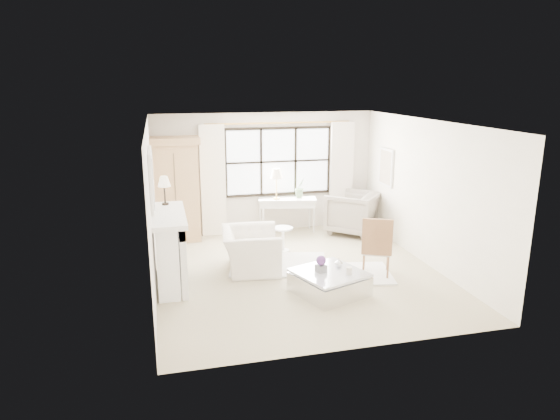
# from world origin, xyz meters

# --- Properties ---
(floor) EXTENTS (5.50, 5.50, 0.00)m
(floor) POSITION_xyz_m (0.00, 0.00, 0.00)
(floor) COLOR #C3B591
(floor) RESTS_ON ground
(ceiling) EXTENTS (5.50, 5.50, 0.00)m
(ceiling) POSITION_xyz_m (0.00, 0.00, 2.70)
(ceiling) COLOR white
(ceiling) RESTS_ON ground
(wall_back) EXTENTS (5.00, 0.00, 5.00)m
(wall_back) POSITION_xyz_m (0.00, 2.75, 1.35)
(wall_back) COLOR silver
(wall_back) RESTS_ON ground
(wall_front) EXTENTS (5.00, 0.00, 5.00)m
(wall_front) POSITION_xyz_m (0.00, -2.75, 1.35)
(wall_front) COLOR white
(wall_front) RESTS_ON ground
(wall_left) EXTENTS (0.00, 5.50, 5.50)m
(wall_left) POSITION_xyz_m (-2.50, 0.00, 1.35)
(wall_left) COLOR silver
(wall_left) RESTS_ON ground
(wall_right) EXTENTS (0.00, 5.50, 5.50)m
(wall_right) POSITION_xyz_m (2.50, 0.00, 1.35)
(wall_right) COLOR white
(wall_right) RESTS_ON ground
(window_pane) EXTENTS (2.40, 0.02, 1.50)m
(window_pane) POSITION_xyz_m (0.30, 2.73, 1.60)
(window_pane) COLOR silver
(window_pane) RESTS_ON wall_back
(window_frame) EXTENTS (2.50, 0.04, 1.50)m
(window_frame) POSITION_xyz_m (0.30, 2.72, 1.60)
(window_frame) COLOR black
(window_frame) RESTS_ON wall_back
(curtain_rod) EXTENTS (3.30, 0.04, 0.04)m
(curtain_rod) POSITION_xyz_m (0.30, 2.67, 2.47)
(curtain_rod) COLOR #B3853E
(curtain_rod) RESTS_ON wall_back
(curtain_left) EXTENTS (0.55, 0.10, 2.47)m
(curtain_left) POSITION_xyz_m (-1.20, 2.65, 1.24)
(curtain_left) COLOR white
(curtain_left) RESTS_ON ground
(curtain_right) EXTENTS (0.55, 0.10, 2.47)m
(curtain_right) POSITION_xyz_m (1.80, 2.65, 1.24)
(curtain_right) COLOR silver
(curtain_right) RESTS_ON ground
(fireplace) EXTENTS (0.58, 1.66, 1.26)m
(fireplace) POSITION_xyz_m (-2.27, 0.00, 0.65)
(fireplace) COLOR white
(fireplace) RESTS_ON ground
(mirror_frame) EXTENTS (0.05, 1.15, 0.95)m
(mirror_frame) POSITION_xyz_m (-2.47, 0.00, 1.84)
(mirror_frame) COLOR white
(mirror_frame) RESTS_ON wall_left
(mirror_glass) EXTENTS (0.02, 1.00, 0.80)m
(mirror_glass) POSITION_xyz_m (-2.44, 0.00, 1.84)
(mirror_glass) COLOR silver
(mirror_glass) RESTS_ON wall_left
(art_frame) EXTENTS (0.04, 0.62, 0.82)m
(art_frame) POSITION_xyz_m (2.47, 1.70, 1.55)
(art_frame) COLOR silver
(art_frame) RESTS_ON wall_right
(art_canvas) EXTENTS (0.01, 0.52, 0.72)m
(art_canvas) POSITION_xyz_m (2.45, 1.70, 1.55)
(art_canvas) COLOR #BDAC92
(art_canvas) RESTS_ON wall_right
(mantel_lamp) EXTENTS (0.22, 0.22, 0.51)m
(mantel_lamp) POSITION_xyz_m (-2.27, 0.59, 1.65)
(mantel_lamp) COLOR black
(mantel_lamp) RESTS_ON fireplace
(armoire) EXTENTS (1.12, 0.70, 2.24)m
(armoire) POSITION_xyz_m (-2.04, 2.48, 1.14)
(armoire) COLOR tan
(armoire) RESTS_ON floor
(console_table) EXTENTS (1.36, 0.70, 0.80)m
(console_table) POSITION_xyz_m (0.44, 2.44, 0.40)
(console_table) COLOR silver
(console_table) RESTS_ON floor
(console_lamp) EXTENTS (0.28, 0.28, 0.69)m
(console_lamp) POSITION_xyz_m (0.19, 2.43, 1.36)
(console_lamp) COLOR #BA9240
(console_lamp) RESTS_ON console_table
(orchid_plant) EXTENTS (0.32, 0.30, 0.45)m
(orchid_plant) POSITION_xyz_m (0.74, 2.45, 1.03)
(orchid_plant) COLOR #5B7951
(orchid_plant) RESTS_ON console_table
(side_table) EXTENTS (0.40, 0.40, 0.51)m
(side_table) POSITION_xyz_m (0.02, 1.18, 0.33)
(side_table) COLOR white
(side_table) RESTS_ON floor
(rug_left) EXTENTS (2.05, 1.65, 0.03)m
(rug_left) POSITION_xyz_m (-0.24, 0.43, 0.02)
(rug_left) COLOR silver
(rug_left) RESTS_ON floor
(rug_right) EXTENTS (1.63, 1.35, 0.03)m
(rug_right) POSITION_xyz_m (0.89, -0.32, 0.01)
(rug_right) COLOR white
(rug_right) RESTS_ON floor
(club_armchair) EXTENTS (1.14, 1.27, 0.76)m
(club_armchair) POSITION_xyz_m (-0.80, 0.33, 0.38)
(club_armchair) COLOR white
(club_armchair) RESTS_ON floor
(wingback_chair) EXTENTS (1.46, 1.46, 0.96)m
(wingback_chair) POSITION_xyz_m (1.86, 2.03, 0.48)
(wingback_chair) COLOR gray
(wingback_chair) RESTS_ON floor
(french_chair) EXTENTS (0.64, 0.64, 1.08)m
(french_chair) POSITION_xyz_m (1.32, -0.46, 0.31)
(french_chair) COLOR #9A6840
(french_chair) RESTS_ON floor
(coffee_table) EXTENTS (1.29, 1.29, 0.38)m
(coffee_table) POSITION_xyz_m (0.25, -1.01, 0.18)
(coffee_table) COLOR silver
(coffee_table) RESTS_ON floor
(planter_box) EXTENTS (0.19, 0.19, 0.11)m
(planter_box) POSITION_xyz_m (0.11, -0.98, 0.44)
(planter_box) COLOR slate
(planter_box) RESTS_ON coffee_table
(planter_flowers) EXTENTS (0.16, 0.16, 0.16)m
(planter_flowers) POSITION_xyz_m (0.11, -0.98, 0.57)
(planter_flowers) COLOR #592E74
(planter_flowers) RESTS_ON planter_box
(pillar_candle) EXTENTS (0.10, 0.10, 0.12)m
(pillar_candle) POSITION_xyz_m (0.51, -1.20, 0.44)
(pillar_candle) COLOR beige
(pillar_candle) RESTS_ON coffee_table
(coffee_vase) EXTENTS (0.18, 0.18, 0.14)m
(coffee_vase) POSITION_xyz_m (0.47, -0.84, 0.45)
(coffee_vase) COLOR silver
(coffee_vase) RESTS_ON coffee_table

